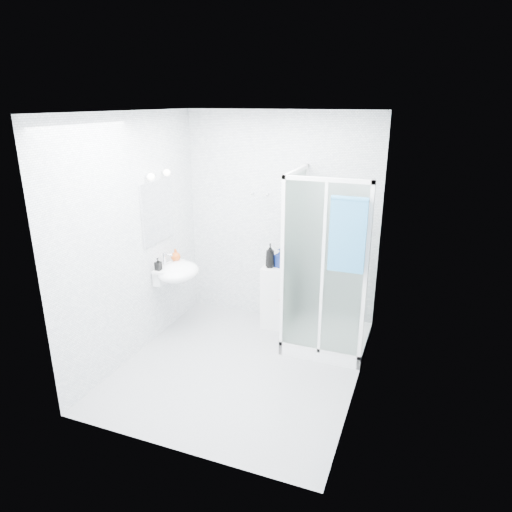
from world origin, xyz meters
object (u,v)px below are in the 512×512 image
at_px(soap_dispenser_orange, 176,255).
at_px(soap_dispenser_black, 158,264).
at_px(wall_basin, 176,272).
at_px(shampoo_bottle_a, 270,256).
at_px(shower_enclosure, 320,310).
at_px(storage_cabinet, 276,297).
at_px(shampoo_bottle_b, 280,258).
at_px(hand_towel, 348,233).

bearing_deg(soap_dispenser_orange, soap_dispenser_black, -93.55).
distance_m(wall_basin, shampoo_bottle_a, 1.12).
bearing_deg(soap_dispenser_black, shower_enclosure, 15.50).
bearing_deg(storage_cabinet, soap_dispenser_black, -148.41).
relative_size(storage_cabinet, shampoo_bottle_a, 2.68).
xyz_separation_m(soap_dispenser_orange, soap_dispenser_black, (-0.02, -0.35, -0.00)).
bearing_deg(shampoo_bottle_b, storage_cabinet, -157.59).
bearing_deg(shampoo_bottle_b, wall_basin, -150.26).
relative_size(shower_enclosure, shampoo_bottle_b, 8.58).
height_order(shampoo_bottle_b, soap_dispenser_black, shampoo_bottle_b).
bearing_deg(shampoo_bottle_a, soap_dispenser_orange, -160.18).
relative_size(shampoo_bottle_b, soap_dispenser_orange, 1.56).
bearing_deg(shampoo_bottle_b, shampoo_bottle_a, -153.41).
relative_size(shampoo_bottle_a, soap_dispenser_black, 2.03).
height_order(shampoo_bottle_a, soap_dispenser_black, shampoo_bottle_a).
xyz_separation_m(shower_enclosure, storage_cabinet, (-0.62, 0.28, -0.05)).
relative_size(shower_enclosure, soap_dispenser_orange, 13.35).
xyz_separation_m(storage_cabinet, hand_towel, (0.93, -0.68, 1.10)).
distance_m(wall_basin, hand_towel, 2.09).
relative_size(wall_basin, soap_dispenser_black, 3.85).
bearing_deg(hand_towel, soap_dispenser_black, -177.48).
bearing_deg(shower_enclosure, soap_dispenser_orange, -175.37).
distance_m(shampoo_bottle_b, soap_dispenser_orange, 1.25).
xyz_separation_m(hand_towel, shampoo_bottle_a, (-1.01, 0.64, -0.55)).
height_order(wall_basin, storage_cabinet, wall_basin).
xyz_separation_m(shampoo_bottle_a, soap_dispenser_black, (-1.09, -0.74, -0.00)).
height_order(shower_enclosure, wall_basin, shower_enclosure).
relative_size(soap_dispenser_orange, soap_dispenser_black, 1.03).
height_order(wall_basin, shampoo_bottle_b, shampoo_bottle_b).
height_order(storage_cabinet, soap_dispenser_orange, soap_dispenser_orange).
distance_m(shower_enclosure, storage_cabinet, 0.68).
relative_size(shower_enclosure, soap_dispenser_black, 13.76).
relative_size(storage_cabinet, soap_dispenser_black, 5.42).
height_order(shower_enclosure, storage_cabinet, shower_enclosure).
bearing_deg(storage_cabinet, shampoo_bottle_a, -153.66).
distance_m(shampoo_bottle_a, soap_dispenser_orange, 1.13).
bearing_deg(shower_enclosure, hand_towel, -51.87).
distance_m(shower_enclosure, wall_basin, 1.72).
bearing_deg(hand_towel, soap_dispenser_orange, 172.88).
xyz_separation_m(wall_basin, soap_dispenser_black, (-0.12, -0.18, 0.14)).
xyz_separation_m(shampoo_bottle_b, soap_dispenser_orange, (-1.17, -0.44, 0.03)).
bearing_deg(hand_towel, storage_cabinet, 143.82).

